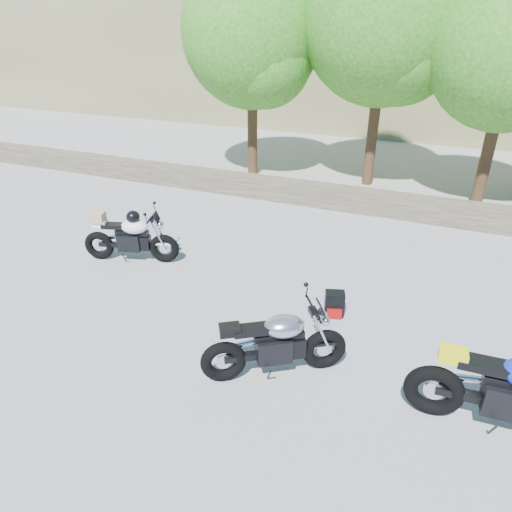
# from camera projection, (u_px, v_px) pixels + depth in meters

# --- Properties ---
(ground) EXTENTS (90.00, 90.00, 0.00)m
(ground) POSITION_uv_depth(u_px,v_px,m) (218.00, 327.00, 6.81)
(ground) COLOR gray
(ground) RESTS_ON ground
(stone_wall) EXTENTS (22.00, 0.55, 0.50)m
(stone_wall) POSITION_uv_depth(u_px,v_px,m) (319.00, 195.00, 11.20)
(stone_wall) COLOR #463A2E
(stone_wall) RESTS_ON ground
(tree_decid_left) EXTENTS (3.67, 3.67, 5.62)m
(tree_decid_left) POSITION_uv_depth(u_px,v_px,m) (255.00, 39.00, 11.80)
(tree_decid_left) COLOR #382314
(tree_decid_left) RESTS_ON ground
(tree_decid_mid) EXTENTS (4.08, 4.08, 6.24)m
(tree_decid_mid) POSITION_uv_depth(u_px,v_px,m) (390.00, 21.00, 10.81)
(tree_decid_mid) COLOR #382314
(tree_decid_mid) RESTS_ON ground
(silver_bike) EXTENTS (1.66, 1.16, 0.95)m
(silver_bike) POSITION_uv_depth(u_px,v_px,m) (276.00, 344.00, 5.70)
(silver_bike) COLOR black
(silver_bike) RESTS_ON ground
(white_bike) EXTENTS (1.78, 0.75, 1.01)m
(white_bike) POSITION_uv_depth(u_px,v_px,m) (130.00, 236.00, 8.47)
(white_bike) COLOR black
(white_bike) RESTS_ON ground
(backpack) EXTENTS (0.34, 0.32, 0.40)m
(backpack) POSITION_uv_depth(u_px,v_px,m) (334.00, 304.00, 7.00)
(backpack) COLOR black
(backpack) RESTS_ON ground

